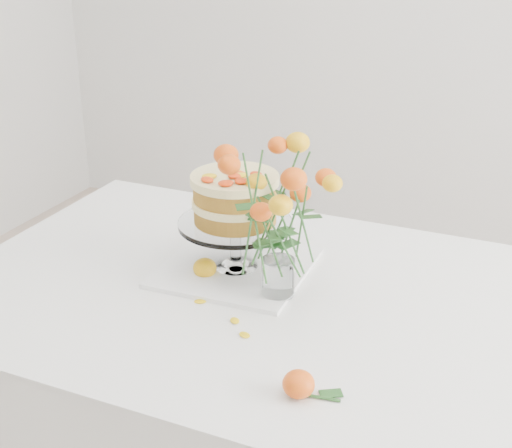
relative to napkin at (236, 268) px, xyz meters
The scene contains 10 objects.
table 0.16m from the napkin, 30.28° to the right, with size 1.43×0.93×0.76m.
napkin is the anchor object (origin of this frame).
cake_stand 0.16m from the napkin, 153.43° to the left, with size 0.26×0.26×0.23m.
rose_vase 0.26m from the napkin, 29.87° to the right, with size 0.27×0.27×0.36m.
loose_rose_near 0.08m from the napkin, 128.44° to the right, with size 0.10×0.05×0.05m.
loose_rose_far 0.48m from the napkin, 51.93° to the right, with size 0.10×0.06×0.05m.
stray_petal_a 0.17m from the napkin, 91.66° to the right, with size 0.03×0.02×0.00m, color yellow.
stray_petal_b 0.23m from the napkin, 65.34° to the right, with size 0.03×0.02×0.00m, color yellow.
stray_petal_c 0.28m from the napkin, 61.34° to the right, with size 0.03×0.02×0.00m, color yellow.
stray_petal_d 0.19m from the napkin, 141.02° to the right, with size 0.03×0.02×0.00m, color yellow.
Camera 1 is at (0.52, -1.25, 1.52)m, focal length 50.00 mm.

